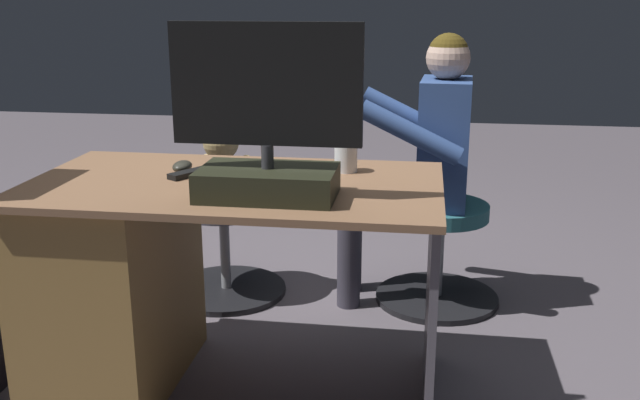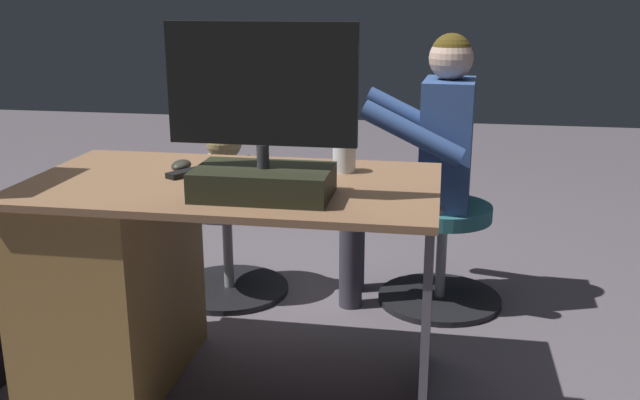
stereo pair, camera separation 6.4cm
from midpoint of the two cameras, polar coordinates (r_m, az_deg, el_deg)
name	(u,v)px [view 2 (the right image)]	position (r m, az deg, el deg)	size (l,w,h in m)	color
ground_plane	(266,335)	(2.87, -3.63, -10.67)	(10.00, 10.00, 0.00)	#575057
desk	(138,275)	(2.48, -13.57, -5.83)	(1.29, 0.72, 0.73)	brown
monitor	(263,145)	(2.05, -3.68, 4.38)	(0.54, 0.24, 0.49)	black
keyboard	(267,171)	(2.34, -3.48, 2.31)	(0.42, 0.14, 0.02)	black
computer_mouse	(181,165)	(2.41, -10.21, 2.71)	(0.06, 0.10, 0.04)	#2C2B23
cup	(344,158)	(2.36, 2.71, 3.36)	(0.08, 0.08, 0.09)	white
tv_remote	(188,173)	(2.35, -9.67, 2.16)	(0.04, 0.15, 0.02)	black
notebook_binder	(262,187)	(2.14, -3.77, 1.07)	(0.22, 0.30, 0.02)	silver
office_chair_teddy	(228,241)	(3.19, -6.77, -3.22)	(0.53, 0.53, 0.44)	black
teddy_bear	(225,163)	(3.11, -6.93, 2.96)	(0.23, 0.23, 0.34)	tan
visitor_chair	(442,249)	(3.12, 10.21, -3.84)	(0.53, 0.53, 0.44)	black
person	(425,152)	(3.00, 8.93, 3.75)	(0.54, 0.49, 1.14)	#304A80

